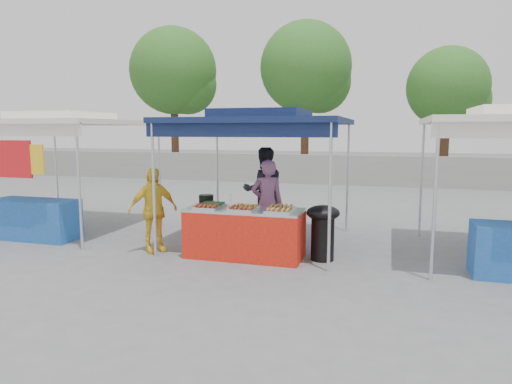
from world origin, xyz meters
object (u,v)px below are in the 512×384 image
(vendor_woman, at_px, (267,203))
(helper_man, at_px, (264,191))
(vendor_table, at_px, (245,233))
(cooking_pot, at_px, (206,199))
(customer_person, at_px, (153,210))
(wok_burner, at_px, (323,228))

(vendor_woman, bearing_deg, helper_man, -95.32)
(vendor_woman, bearing_deg, vendor_table, 53.55)
(vendor_table, distance_m, cooking_pot, 1.06)
(vendor_table, bearing_deg, cooking_pot, 156.86)
(vendor_table, height_order, helper_man, helper_man)
(cooking_pot, relative_size, helper_man, 0.15)
(cooking_pot, bearing_deg, helper_man, 66.54)
(helper_man, height_order, customer_person, helper_man)
(vendor_woman, height_order, customer_person, vendor_woman)
(wok_burner, relative_size, helper_man, 0.52)
(cooking_pot, relative_size, customer_person, 0.17)
(cooking_pot, distance_m, customer_person, 0.97)
(wok_burner, bearing_deg, vendor_woman, 130.27)
(cooking_pot, bearing_deg, wok_burner, -4.11)
(wok_burner, relative_size, customer_person, 0.62)
(cooking_pot, relative_size, wok_burner, 0.28)
(vendor_table, relative_size, wok_burner, 2.12)
(vendor_woman, bearing_deg, wok_burner, 127.90)
(vendor_woman, xyz_separation_m, customer_person, (-1.88, -0.92, -0.06))
(customer_person, bearing_deg, vendor_woman, -22.03)
(vendor_table, relative_size, helper_man, 1.09)
(vendor_table, bearing_deg, wok_burner, 9.05)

